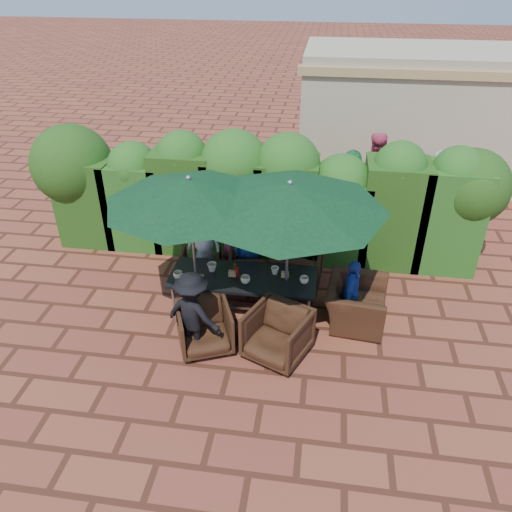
# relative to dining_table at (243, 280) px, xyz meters

# --- Properties ---
(ground) EXTENTS (80.00, 80.00, 0.00)m
(ground) POSITION_rel_dining_table_xyz_m (0.00, -0.21, -0.68)
(ground) COLOR brown
(ground) RESTS_ON ground
(dining_table) EXTENTS (2.37, 0.90, 0.75)m
(dining_table) POSITION_rel_dining_table_xyz_m (0.00, 0.00, 0.00)
(dining_table) COLOR black
(dining_table) RESTS_ON ground
(umbrella_left) EXTENTS (2.60, 2.60, 2.46)m
(umbrella_left) POSITION_rel_dining_table_xyz_m (-0.78, -0.03, 1.54)
(umbrella_left) COLOR gray
(umbrella_left) RESTS_ON ground
(umbrella_right) EXTENTS (2.94, 2.94, 2.46)m
(umbrella_right) POSITION_rel_dining_table_xyz_m (0.70, 0.01, 1.54)
(umbrella_right) COLOR gray
(umbrella_right) RESTS_ON ground
(chair_far_left) EXTENTS (0.78, 0.74, 0.72)m
(chair_far_left) POSITION_rel_dining_table_xyz_m (-0.92, 0.83, -0.32)
(chair_far_left) COLOR black
(chair_far_left) RESTS_ON ground
(chair_far_mid) EXTENTS (0.84, 0.80, 0.78)m
(chair_far_mid) POSITION_rel_dining_table_xyz_m (-0.01, 0.86, -0.29)
(chair_far_mid) COLOR black
(chair_far_mid) RESTS_ON ground
(chair_far_right) EXTENTS (0.90, 0.86, 0.85)m
(chair_far_right) POSITION_rel_dining_table_xyz_m (0.82, 0.93, -0.25)
(chair_far_right) COLOR black
(chair_far_right) RESTS_ON ground
(chair_near_left) EXTENTS (1.00, 0.98, 0.80)m
(chair_near_left) POSITION_rel_dining_table_xyz_m (-0.45, -0.89, -0.27)
(chair_near_left) COLOR black
(chair_near_left) RESTS_ON ground
(chair_near_right) EXTENTS (1.09, 1.06, 0.87)m
(chair_near_right) POSITION_rel_dining_table_xyz_m (0.66, -0.92, -0.24)
(chair_near_right) COLOR black
(chair_near_right) RESTS_ON ground
(chair_end_right) EXTENTS (0.81, 1.15, 0.94)m
(chair_end_right) POSITION_rel_dining_table_xyz_m (1.84, 0.08, -0.20)
(chair_end_right) COLOR black
(chair_end_right) RESTS_ON ground
(adult_far_left) EXTENTS (0.74, 0.52, 1.38)m
(adult_far_left) POSITION_rel_dining_table_xyz_m (-0.88, 0.98, 0.02)
(adult_far_left) COLOR silver
(adult_far_left) RESTS_ON ground
(adult_far_mid) EXTENTS (0.53, 0.44, 1.42)m
(adult_far_mid) POSITION_rel_dining_table_xyz_m (-0.06, 0.95, 0.03)
(adult_far_mid) COLOR #1C3C9A
(adult_far_mid) RESTS_ON ground
(adult_far_right) EXTENTS (0.60, 0.39, 1.19)m
(adult_far_right) POSITION_rel_dining_table_xyz_m (0.91, 0.92, -0.08)
(adult_far_right) COLOR black
(adult_far_right) RESTS_ON ground
(adult_near_left) EXTENTS (0.97, 0.67, 1.38)m
(adult_near_left) POSITION_rel_dining_table_xyz_m (-0.58, -0.98, 0.01)
(adult_near_left) COLOR black
(adult_near_left) RESTS_ON ground
(adult_end_right) EXTENTS (0.46, 0.74, 1.17)m
(adult_end_right) POSITION_rel_dining_table_xyz_m (1.74, 0.02, -0.09)
(adult_end_right) COLOR #1C3C9A
(adult_end_right) RESTS_ON ground
(child_left) EXTENTS (0.38, 0.34, 0.88)m
(child_left) POSITION_rel_dining_table_xyz_m (-0.42, 1.08, -0.24)
(child_left) COLOR #DE4E72
(child_left) RESTS_ON ground
(child_right) EXTENTS (0.33, 0.27, 0.89)m
(child_right) POSITION_rel_dining_table_xyz_m (0.54, 1.14, -0.23)
(child_right) COLOR purple
(child_right) RESTS_ON ground
(pedestrian_a) EXTENTS (1.49, 0.58, 1.57)m
(pedestrian_a) POSITION_rel_dining_table_xyz_m (1.77, 3.92, 0.11)
(pedestrian_a) COLOR #238142
(pedestrian_a) RESTS_ON ground
(pedestrian_b) EXTENTS (1.05, 0.93, 1.86)m
(pedestrian_b) POSITION_rel_dining_table_xyz_m (2.26, 4.27, 0.26)
(pedestrian_b) COLOR #DE4E72
(pedestrian_b) RESTS_ON ground
(pedestrian_c) EXTENTS (0.96, 1.09, 1.58)m
(pedestrian_c) POSITION_rel_dining_table_xyz_m (3.67, 4.11, 0.11)
(pedestrian_c) COLOR gray
(pedestrian_c) RESTS_ON ground
(cup_a) EXTENTS (0.15, 0.15, 0.12)m
(cup_a) POSITION_rel_dining_table_xyz_m (-1.02, -0.20, 0.14)
(cup_a) COLOR beige
(cup_a) RESTS_ON dining_table
(cup_b) EXTENTS (0.16, 0.16, 0.15)m
(cup_b) POSITION_rel_dining_table_xyz_m (-0.53, 0.09, 0.15)
(cup_b) COLOR beige
(cup_b) RESTS_ON dining_table
(cup_c) EXTENTS (0.15, 0.15, 0.12)m
(cup_c) POSITION_rel_dining_table_xyz_m (0.07, -0.17, 0.14)
(cup_c) COLOR beige
(cup_c) RESTS_ON dining_table
(cup_d) EXTENTS (0.13, 0.13, 0.12)m
(cup_d) POSITION_rel_dining_table_xyz_m (0.50, 0.15, 0.14)
(cup_d) COLOR beige
(cup_d) RESTS_ON dining_table
(cup_e) EXTENTS (0.14, 0.14, 0.11)m
(cup_e) POSITION_rel_dining_table_xyz_m (0.99, -0.04, 0.13)
(cup_e) COLOR beige
(cup_e) RESTS_ON dining_table
(ketchup_bottle) EXTENTS (0.04, 0.04, 0.17)m
(ketchup_bottle) POSITION_rel_dining_table_xyz_m (-0.09, -0.01, 0.16)
(ketchup_bottle) COLOR #B20C0A
(ketchup_bottle) RESTS_ON dining_table
(sauce_bottle) EXTENTS (0.04, 0.04, 0.17)m
(sauce_bottle) POSITION_rel_dining_table_xyz_m (-0.15, 0.10, 0.16)
(sauce_bottle) COLOR #4C230C
(sauce_bottle) RESTS_ON dining_table
(serving_tray) EXTENTS (0.35, 0.25, 0.02)m
(serving_tray) POSITION_rel_dining_table_xyz_m (-0.80, -0.19, 0.08)
(serving_tray) COLOR #A0704D
(serving_tray) RESTS_ON dining_table
(number_block_left) EXTENTS (0.12, 0.06, 0.10)m
(number_block_left) POSITION_rel_dining_table_xyz_m (-0.17, -0.01, 0.12)
(number_block_left) COLOR tan
(number_block_left) RESTS_ON dining_table
(number_block_right) EXTENTS (0.12, 0.06, 0.10)m
(number_block_right) POSITION_rel_dining_table_xyz_m (0.67, 0.08, 0.12)
(number_block_right) COLOR tan
(number_block_right) RESTS_ON dining_table
(hedge_wall) EXTENTS (9.10, 1.60, 2.48)m
(hedge_wall) POSITION_rel_dining_table_xyz_m (-0.11, 2.11, 0.66)
(hedge_wall) COLOR #15370F
(hedge_wall) RESTS_ON ground
(building) EXTENTS (6.20, 3.08, 3.20)m
(building) POSITION_rel_dining_table_xyz_m (3.50, 6.78, 0.93)
(building) COLOR tan
(building) RESTS_ON ground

